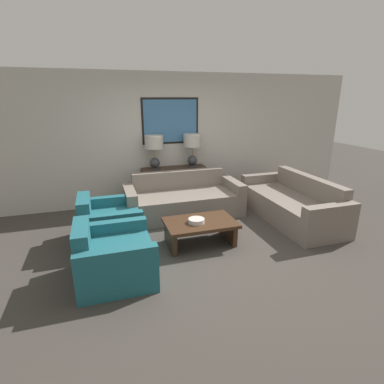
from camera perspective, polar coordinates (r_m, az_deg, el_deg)
name	(u,v)px	position (r m, az deg, el deg)	size (l,w,h in m)	color
ground_plane	(208,246)	(4.63, 3.04, -10.27)	(20.00, 20.00, 0.00)	#3D3833
back_wall	(170,139)	(6.37, -4.16, 10.06)	(8.35, 0.12, 2.65)	beige
console_table	(174,186)	(6.30, -3.38, 1.22)	(1.33, 0.39, 0.78)	#332319
table_lamp_left	(154,147)	(6.04, -7.22, 8.55)	(0.36, 0.36, 0.67)	#333338
table_lamp_right	(192,145)	(6.23, 0.06, 8.96)	(0.36, 0.36, 0.67)	#333338
couch_by_back_wall	(183,201)	(5.72, -1.70, -1.65)	(2.18, 0.94, 0.79)	slate
couch_by_side	(292,204)	(5.81, 18.49, -2.25)	(0.94, 2.18, 0.79)	slate
coffee_table	(200,227)	(4.58, 1.57, -6.75)	(1.06, 0.68, 0.38)	#3D2616
decorative_bowl	(196,221)	(4.47, 0.85, -5.49)	(0.24, 0.24, 0.06)	beige
armchair_near_back_wall	(109,224)	(4.86, -15.56, -5.92)	(0.91, 0.94, 0.75)	#1E5B66
armchair_near_camera	(113,258)	(3.89, -14.82, -12.06)	(0.91, 0.94, 0.75)	#1E5B66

